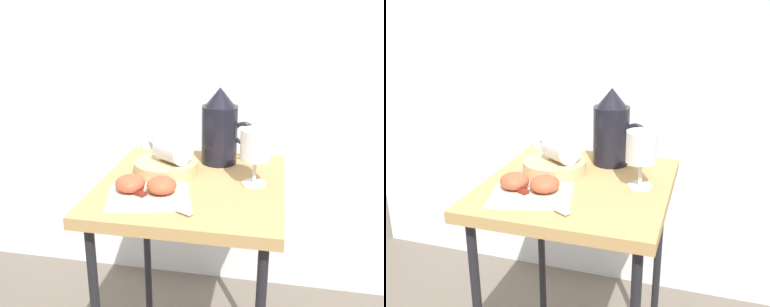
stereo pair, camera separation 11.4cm
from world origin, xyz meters
The scene contains 10 objects.
curtain_drape centered at (0.00, 0.63, 1.14)m, with size 2.40×0.03×2.28m, color white.
table centered at (0.00, 0.00, 0.64)m, with size 0.48×0.51×0.71m.
linen_napkin centered at (-0.08, -0.12, 0.72)m, with size 0.20×0.17×0.00m, color beige.
basket_tray centered at (-0.08, 0.05, 0.73)m, with size 0.18×0.18×0.04m, color tan.
pitcher centered at (0.05, 0.17, 0.80)m, with size 0.16×0.10×0.22m.
wine_glass_upright centered at (0.16, 0.02, 0.81)m, with size 0.08×0.08×0.15m.
wine_glass_tipped_near centered at (-0.06, 0.05, 0.79)m, with size 0.16×0.14×0.08m.
apple_half_left centered at (-0.14, -0.10, 0.74)m, with size 0.07×0.07×0.04m, color #C15133.
apple_half_right centered at (-0.06, -0.09, 0.74)m, with size 0.07×0.07×0.04m, color #C15133.
knife centered at (-0.09, -0.12, 0.72)m, with size 0.21×0.12×0.01m.
Camera 1 is at (0.21, -1.06, 1.17)m, focal length 41.23 mm.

